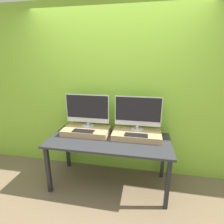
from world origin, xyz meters
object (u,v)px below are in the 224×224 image
Objects in this scene: monitor_left at (87,110)px; keyboard_left at (83,131)px; keyboard_right at (136,135)px; monitor_right at (138,112)px.

keyboard_left is (0.00, -0.21, -0.25)m from monitor_left.
monitor_left is 2.12× the size of keyboard_right.
keyboard_left is at bearing -90.00° from monitor_left.
monitor_left reaches higher than keyboard_left.
monitor_right is 2.12× the size of keyboard_right.
monitor_left is 1.00× the size of monitor_right.
keyboard_left is 1.00× the size of keyboard_right.
monitor_right is at bearing 0.00° from monitor_left.
keyboard_right is (0.75, -0.21, -0.25)m from monitor_left.
monitor_left is 0.75m from monitor_right.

